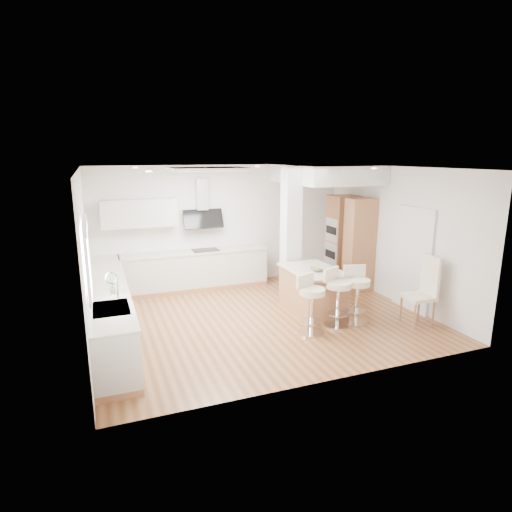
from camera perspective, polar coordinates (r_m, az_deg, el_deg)
name	(u,v)px	position (r m, az deg, el deg)	size (l,w,h in m)	color
ground	(261,318)	(8.23, 0.67, -8.22)	(6.00, 6.00, 0.00)	#9A6239
ceiling	(261,318)	(8.23, 0.67, -8.22)	(6.00, 5.00, 0.02)	white
wall_back	(222,225)	(10.15, -4.51, 4.11)	(6.00, 0.04, 2.80)	white
wall_left	(86,260)	(7.30, -21.77, -0.49)	(0.04, 5.00, 2.80)	white
wall_right	(396,235)	(9.33, 18.11, 2.66)	(0.04, 5.00, 2.80)	white
skylight	(209,169)	(7.98, -6.29, 11.45)	(4.10, 2.10, 0.06)	white
window_left	(87,254)	(6.36, -21.64, 0.29)	(0.06, 1.28, 1.07)	white
doorway_right	(413,260)	(8.95, 20.19, -0.56)	(0.05, 1.00, 2.10)	#413A33
counter_left	(110,309)	(7.78, -18.94, -6.67)	(0.63, 4.50, 1.35)	#B4774D
counter_back	(188,260)	(9.81, -9.10, -0.55)	(3.62, 0.63, 2.50)	#B4774D
pillar	(291,233)	(9.09, 4.66, 3.01)	(0.35, 0.35, 2.80)	white
soffit	(326,174)	(9.84, 9.28, 10.72)	(1.78, 2.20, 0.40)	white
oven_column	(349,242)	(10.18, 12.24, 1.87)	(0.63, 1.21, 2.10)	#B4774D
peninsula	(312,290)	(8.51, 7.54, -4.50)	(0.94, 1.41, 0.92)	#B4774D
bar_stool_a	(311,301)	(7.42, 7.35, -6.00)	(0.60, 0.60, 1.04)	silver
bar_stool_b	(337,294)	(7.80, 10.78, -5.05)	(0.63, 0.63, 1.06)	silver
bar_stool_c	(356,292)	(8.02, 13.25, -4.64)	(0.57, 0.57, 1.06)	silver
dining_chair	(424,288)	(8.32, 21.51, -3.96)	(0.52, 0.52, 1.28)	#F4E5C7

